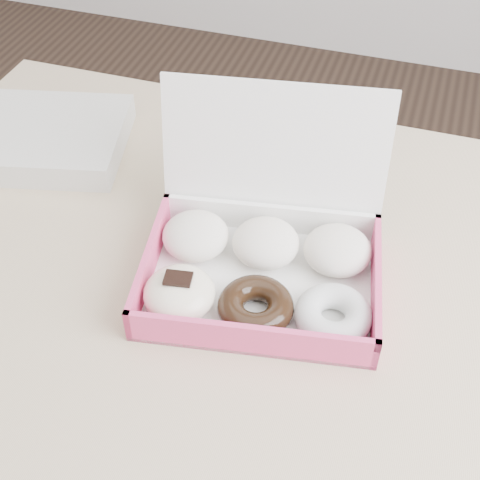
% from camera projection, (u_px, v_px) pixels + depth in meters
% --- Properties ---
extents(table, '(1.20, 0.80, 0.75)m').
position_uv_depth(table, '(268.00, 319.00, 0.91)').
color(table, tan).
rests_on(table, ground).
extents(donut_box, '(0.33, 0.30, 0.21)m').
position_uv_depth(donut_box, '(260.00, 259.00, 0.84)').
color(donut_box, white).
rests_on(donut_box, table).
extents(newspapers, '(0.30, 0.26, 0.04)m').
position_uv_depth(newspapers, '(42.00, 137.00, 1.05)').
color(newspapers, silver).
rests_on(newspapers, table).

